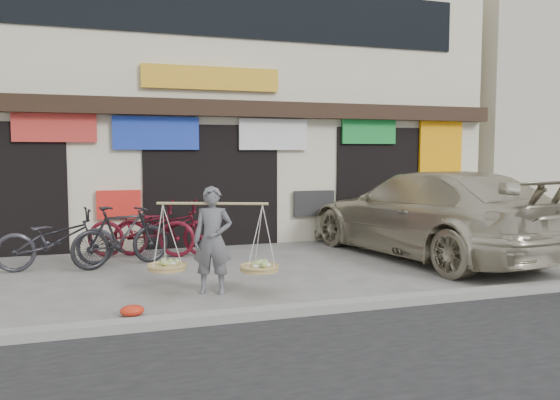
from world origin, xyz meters
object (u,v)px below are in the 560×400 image
object	(u,v)px
street_vendor	(213,245)
bike_0	(56,239)
suv	(428,214)
bike_1	(122,236)
bike_3	(141,229)
bike_2	(166,228)

from	to	relation	value
street_vendor	bike_0	world-z (taller)	street_vendor
suv	bike_0	bearing A→B (deg)	-17.92
bike_1	bike_3	bearing A→B (deg)	-46.71
bike_0	suv	size ratio (longest dim) A/B	0.33
street_vendor	bike_3	size ratio (longest dim) A/B	0.86
bike_0	bike_1	bearing A→B (deg)	-108.41
bike_2	suv	distance (m)	5.29
street_vendor	bike_0	distance (m)	3.51
street_vendor	bike_2	world-z (taller)	street_vendor
bike_2	bike_3	world-z (taller)	same
bike_2	bike_3	size ratio (longest dim) A/B	1.00
bike_3	bike_2	bearing A→B (deg)	-71.99
street_vendor	suv	bearing A→B (deg)	39.71
bike_1	bike_2	bearing A→B (deg)	-67.54
street_vendor	bike_3	distance (m)	3.38
street_vendor	suv	xyz separation A→B (m)	(4.66, 1.58, 0.13)
street_vendor	bike_2	bearing A→B (deg)	117.00
bike_1	bike_2	distance (m)	1.23
bike_1	bike_2	size ratio (longest dim) A/B	0.87
bike_3	suv	distance (m)	5.75
bike_2	suv	bearing A→B (deg)	-90.68
bike_0	street_vendor	bearing A→B (deg)	-147.70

